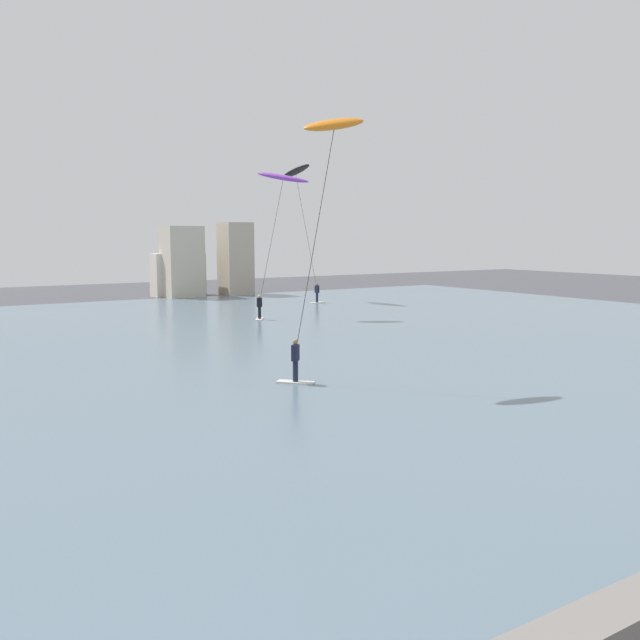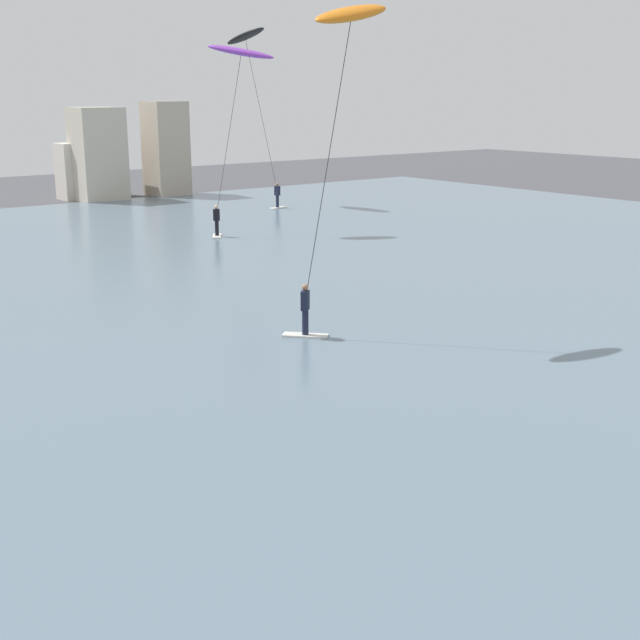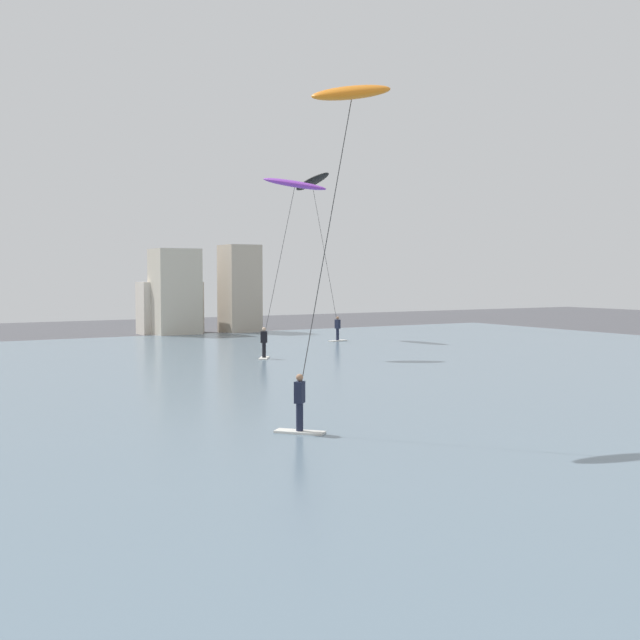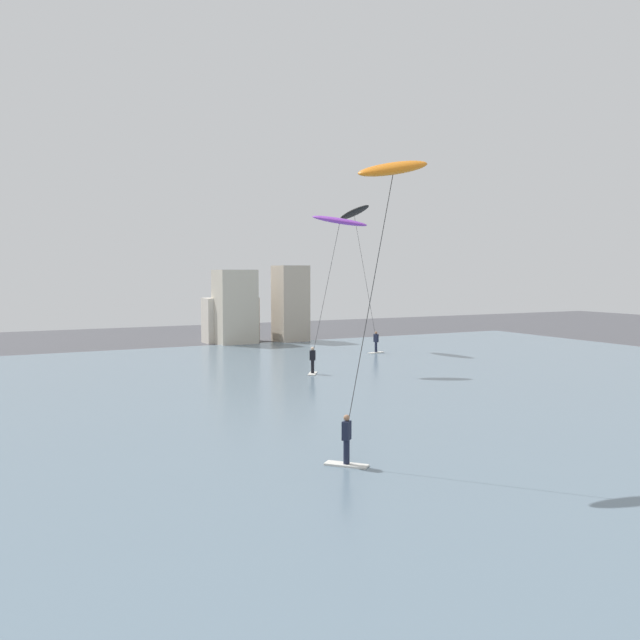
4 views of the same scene
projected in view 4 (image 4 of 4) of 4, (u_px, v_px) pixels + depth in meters
water_bay at (162, 417)px, 29.33m from camera, size 84.00×52.00×0.10m
far_shore_buildings at (210, 313)px, 58.31m from camera, size 32.16×4.62×6.83m
kitesurfer_orange at (386, 208)px, 21.63m from camera, size 3.48×1.38×9.98m
kitesurfer_black at (356, 222)px, 53.88m from camera, size 1.50×5.65×11.50m
kitesurfer_purple at (338, 232)px, 42.39m from camera, size 4.73×3.19×9.88m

